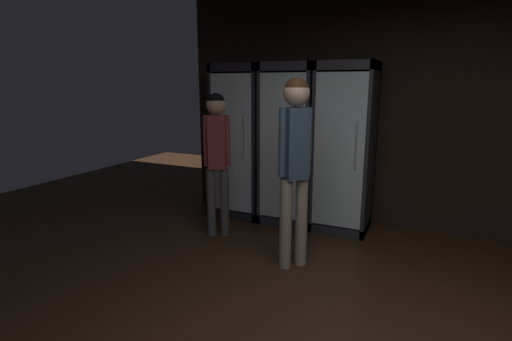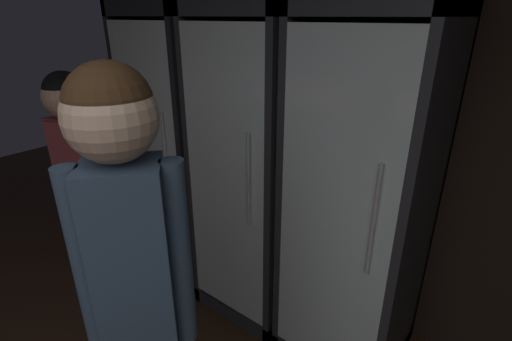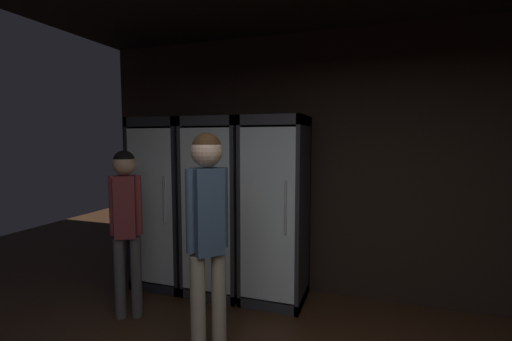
% 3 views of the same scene
% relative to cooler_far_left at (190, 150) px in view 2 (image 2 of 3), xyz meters
% --- Properties ---
extents(cooler_far_left, '(0.62, 0.63, 1.91)m').
position_rel_cooler_far_left_xyz_m(cooler_far_left, '(0.00, 0.00, 0.00)').
color(cooler_far_left, black).
rests_on(cooler_far_left, ground).
extents(cooler_left, '(0.62, 0.63, 1.91)m').
position_rel_cooler_far_left_xyz_m(cooler_left, '(0.65, 0.00, 0.01)').
color(cooler_left, '#2B2B30').
rests_on(cooler_left, ground).
extents(cooler_center, '(0.62, 0.63, 1.91)m').
position_rel_cooler_far_left_xyz_m(cooler_center, '(1.30, -0.00, 0.00)').
color(cooler_center, '#2B2B30').
rests_on(cooler_center, ground).
extents(shopper_near, '(0.26, 0.22, 1.58)m').
position_rel_cooler_far_left_xyz_m(shopper_near, '(0.10, -0.84, 0.06)').
color(shopper_near, '#4C4C4C').
rests_on(shopper_near, ground).
extents(shopper_far, '(0.26, 0.27, 1.73)m').
position_rel_cooler_far_left_xyz_m(shopper_far, '(1.12, -1.21, 0.15)').
color(shopper_far, gray).
rests_on(shopper_far, ground).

